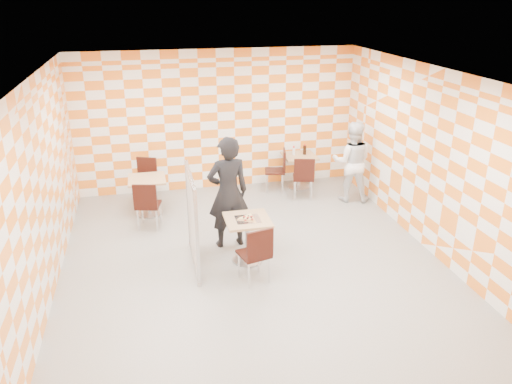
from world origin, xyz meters
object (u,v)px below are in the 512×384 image
empty_table (148,190)px  chair_second_side (279,167)px  soda_bottle (305,150)px  man_dark (228,193)px  chair_empty_far (146,177)px  chair_empty_near (147,202)px  second_table (299,166)px  main_table (248,232)px  man_white (352,162)px  chair_second_front (304,175)px  chair_main_front (257,251)px  sport_bottle (294,151)px  partition (192,220)px

empty_table → chair_second_side: bearing=13.0°
empty_table → soda_bottle: bearing=12.7°
man_dark → chair_empty_far: bearing=-65.8°
chair_empty_near → second_table: bearing=23.4°
chair_empty_far → main_table: bearing=-62.0°
chair_second_side → man_white: size_ratio=0.55×
main_table → chair_second_front: chair_second_front is taller
chair_empty_far → chair_second_front: bearing=-10.8°
chair_second_front → man_white: bearing=-13.4°
chair_main_front → sport_bottle: size_ratio=4.62×
man_white → second_table: bearing=-27.6°
empty_table → partition: partition is taller
second_table → man_white: bearing=-47.4°
main_table → partition: bearing=175.5°
main_table → chair_empty_far: size_ratio=0.81×
sport_bottle → man_white: bearing=-45.3°
chair_main_front → chair_empty_near: bearing=124.7°
chair_empty_far → sport_bottle: size_ratio=4.62×
man_white → sport_bottle: man_white is taller
man_dark → soda_bottle: man_dark is taller
chair_main_front → chair_empty_far: 3.89m
man_dark → chair_second_front: bearing=-144.8°
empty_table → partition: (0.66, -2.15, 0.28)m
chair_second_side → soda_bottle: soda_bottle is taller
chair_main_front → man_white: (2.62, 2.74, 0.29)m
chair_empty_near → chair_main_front: bearing=-55.3°
second_table → partition: bearing=-132.4°
chair_second_front → chair_empty_near: bearing=-166.7°
chair_second_side → sport_bottle: size_ratio=4.62×
partition → man_dark: bearing=40.3°
chair_second_front → man_white: 1.02m
empty_table → chair_second_side: size_ratio=0.81×
main_table → man_white: 3.33m
chair_empty_far → soda_bottle: (3.44, 0.10, 0.31)m
chair_second_side → chair_second_front: bearing=-58.5°
empty_table → soda_bottle: (3.42, 0.77, 0.34)m
empty_table → sport_bottle: sport_bottle is taller
main_table → second_table: size_ratio=1.00×
sport_bottle → chair_second_front: bearing=-89.7°
chair_empty_near → chair_second_front: bearing=13.3°
man_white → empty_table: bearing=17.4°
empty_table → second_table: bearing=12.6°
partition → chair_main_front: bearing=-41.8°
chair_second_front → man_dark: size_ratio=0.48×
chair_second_front → man_dark: man_dark is taller
empty_table → main_table: bearing=-55.7°
second_table → partition: size_ratio=0.48×
chair_second_front → soda_bottle: (0.24, 0.72, 0.31)m
chair_second_side → man_white: bearing=-32.1°
empty_table → man_white: 4.14m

